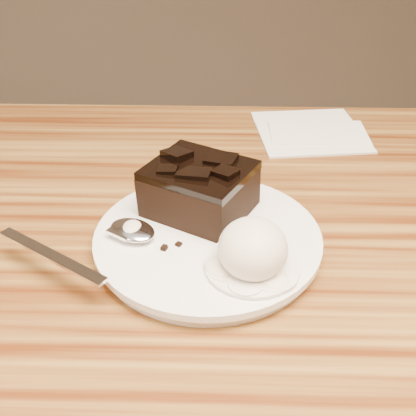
{
  "coord_description": "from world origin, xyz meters",
  "views": [
    {
      "loc": [
        -0.03,
        -0.33,
        1.06
      ],
      "look_at": [
        -0.04,
        0.06,
        0.79
      ],
      "focal_mm": 44.19,
      "sensor_mm": 36.0,
      "label": 1
    }
  ],
  "objects_px": {
    "plate": "(208,241)",
    "brownie": "(199,191)",
    "ice_cream_scoop": "(253,248)",
    "napkin": "(310,131)",
    "spoon": "(133,232)"
  },
  "relations": [
    {
      "from": "plate",
      "to": "brownie",
      "type": "bearing_deg",
      "value": 102.96
    },
    {
      "from": "brownie",
      "to": "ice_cream_scoop",
      "type": "xyz_separation_m",
      "value": [
        0.05,
        -0.09,
        -0.0
      ]
    },
    {
      "from": "napkin",
      "to": "spoon",
      "type": "bearing_deg",
      "value": -127.35
    },
    {
      "from": "brownie",
      "to": "ice_cream_scoop",
      "type": "height_order",
      "value": "ice_cream_scoop"
    },
    {
      "from": "spoon",
      "to": "brownie",
      "type": "bearing_deg",
      "value": -20.48
    },
    {
      "from": "ice_cream_scoop",
      "to": "spoon",
      "type": "height_order",
      "value": "ice_cream_scoop"
    },
    {
      "from": "ice_cream_scoop",
      "to": "spoon",
      "type": "bearing_deg",
      "value": 159.03
    },
    {
      "from": "plate",
      "to": "brownie",
      "type": "distance_m",
      "value": 0.05
    },
    {
      "from": "ice_cream_scoop",
      "to": "napkin",
      "type": "xyz_separation_m",
      "value": [
        0.09,
        0.31,
        -0.04
      ]
    },
    {
      "from": "plate",
      "to": "napkin",
      "type": "xyz_separation_m",
      "value": [
        0.13,
        0.26,
        -0.01
      ]
    },
    {
      "from": "spoon",
      "to": "ice_cream_scoop",
      "type": "bearing_deg",
      "value": -78.42
    },
    {
      "from": "plate",
      "to": "ice_cream_scoop",
      "type": "height_order",
      "value": "ice_cream_scoop"
    },
    {
      "from": "napkin",
      "to": "plate",
      "type": "bearing_deg",
      "value": -117.1
    },
    {
      "from": "brownie",
      "to": "napkin",
      "type": "distance_m",
      "value": 0.26
    },
    {
      "from": "plate",
      "to": "ice_cream_scoop",
      "type": "xyz_separation_m",
      "value": [
        0.04,
        -0.05,
        0.03
      ]
    }
  ]
}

